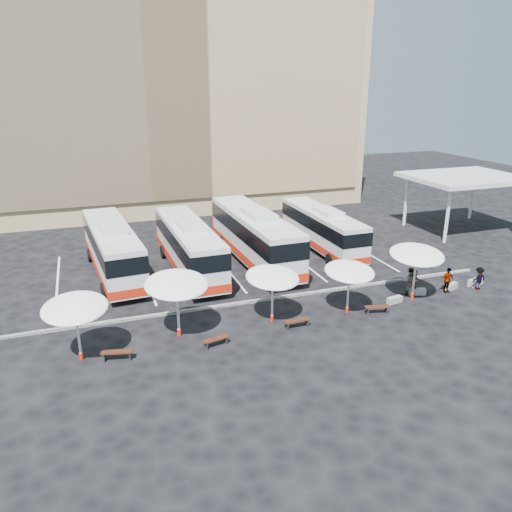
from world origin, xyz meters
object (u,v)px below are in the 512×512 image
object	(u,v)px
bus_2	(254,235)
bus_1	(189,245)
sunshade_2	(272,278)
bus_3	(322,228)
sunshade_4	(417,255)
sunshade_1	(177,285)
wood_bench_0	(117,353)
conc_bench_2	(451,286)
wood_bench_2	(297,322)
bus_0	(112,248)
passenger_1	(410,281)
passenger_2	(447,280)
passenger_3	(479,278)
wood_bench_3	(377,308)
sunshade_3	(349,272)
conc_bench_3	(475,282)
passenger_0	(415,282)
sunshade_0	(75,308)
conc_bench_0	(395,300)
conc_bench_1	(417,292)
wood_bench_1	(216,340)

from	to	relation	value
bus_2	bus_1	bearing A→B (deg)	-177.28
sunshade_2	bus_3	bearing A→B (deg)	52.01
sunshade_2	sunshade_4	size ratio (longest dim) A/B	0.88
sunshade_1	wood_bench_0	xyz separation A→B (m)	(-3.45, -1.50, -2.69)
wood_bench_0	conc_bench_2	world-z (taller)	wood_bench_0
wood_bench_2	conc_bench_2	size ratio (longest dim) A/B	1.42
bus_0	passenger_1	distance (m)	20.91
conc_bench_2	passenger_2	world-z (taller)	passenger_2
sunshade_2	passenger_3	size ratio (longest dim) A/B	2.30
wood_bench_3	conc_bench_2	size ratio (longest dim) A/B	1.40
sunshade_3	conc_bench_3	xyz separation A→B (m)	(10.54, 0.91, -2.43)
bus_0	wood_bench_2	distance (m)	15.41
passenger_0	sunshade_3	bearing A→B (deg)	152.72
wood_bench_3	passenger_2	world-z (taller)	passenger_2
bus_0	passenger_0	world-z (taller)	bus_0
sunshade_1	sunshade_3	bearing A→B (deg)	-2.32
wood_bench_0	bus_3	bearing A→B (deg)	35.65
sunshade_0	sunshade_2	world-z (taller)	sunshade_0
sunshade_1	conc_bench_3	world-z (taller)	sunshade_1
wood_bench_2	conc_bench_0	xyz separation A→B (m)	(7.26, 1.07, -0.17)
sunshade_3	passenger_0	size ratio (longest dim) A/B	1.81
bus_2	passenger_3	world-z (taller)	bus_2
bus_3	conc_bench_1	distance (m)	11.02
sunshade_1	wood_bench_1	bearing A→B (deg)	-47.53
conc_bench_0	passenger_1	distance (m)	1.97
conc_bench_1	passenger_1	distance (m)	0.92
conc_bench_0	passenger_0	world-z (taller)	passenger_0
conc_bench_3	passenger_0	xyz separation A→B (m)	(-5.00, 0.07, 0.63)
conc_bench_1	passenger_0	size ratio (longest dim) A/B	0.64
sunshade_2	conc_bench_3	world-z (taller)	sunshade_2
bus_2	passenger_1	size ratio (longest dim) A/B	7.19
conc_bench_0	conc_bench_1	world-z (taller)	conc_bench_1
bus_1	sunshade_3	bearing A→B (deg)	-54.72
sunshade_3	wood_bench_2	bearing A→B (deg)	-167.46
conc_bench_3	bus_2	bearing A→B (deg)	142.99
bus_3	passenger_2	distance (m)	11.74
sunshade_1	wood_bench_0	size ratio (longest dim) A/B	2.27
bus_1	sunshade_4	xyz separation A→B (m)	(12.55, -9.87, 1.00)
sunshade_0	wood_bench_0	bearing A→B (deg)	-20.46
bus_0	passenger_1	xyz separation A→B (m)	(18.12, -10.38, -1.09)
sunshade_0	wood_bench_2	distance (m)	12.01
sunshade_0	bus_2	bearing A→B (deg)	40.17
conc_bench_1	passenger_2	distance (m)	2.22
passenger_3	conc_bench_3	bearing A→B (deg)	-120.80
bus_3	wood_bench_0	world-z (taller)	bus_3
sunshade_1	passenger_1	size ratio (longest dim) A/B	1.96
sunshade_3	passenger_2	world-z (taller)	sunshade_3
sunshade_1	passenger_0	world-z (taller)	sunshade_1
wood_bench_1	wood_bench_2	bearing A→B (deg)	6.13
bus_2	sunshade_3	distance (m)	10.89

